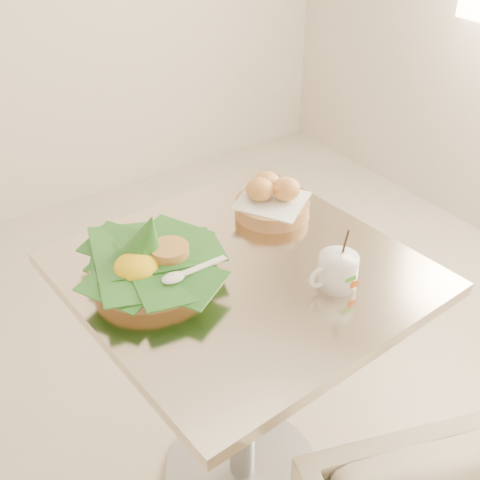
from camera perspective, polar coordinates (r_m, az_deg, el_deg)
cafe_table at (r=1.47m, az=0.24°, el=-9.54°), size 0.75×0.75×0.75m
rice_basket at (r=1.29m, az=-8.62°, el=-1.93°), size 0.32×0.32×0.16m
bread_basket at (r=1.50m, az=3.00°, el=3.87°), size 0.22×0.22×0.10m
coffee_mug at (r=1.27m, az=9.18°, el=-2.86°), size 0.12×0.09×0.14m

